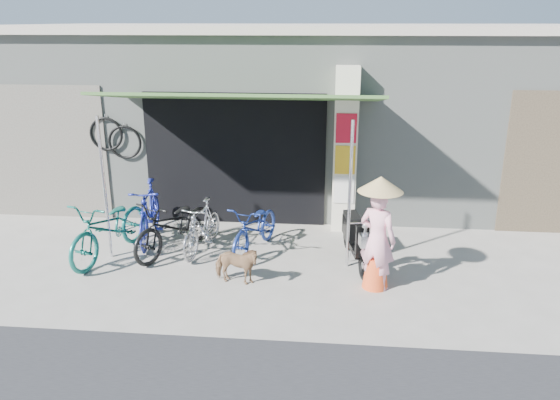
# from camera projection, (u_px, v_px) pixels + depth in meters

# --- Properties ---
(ground) EXTENTS (80.00, 80.00, 0.00)m
(ground) POSITION_uv_depth(u_px,v_px,m) (287.00, 285.00, 8.12)
(ground) COLOR gray
(ground) RESTS_ON ground
(bicycle_shop) EXTENTS (12.30, 5.30, 3.66)m
(bicycle_shop) POSITION_uv_depth(u_px,v_px,m) (306.00, 109.00, 12.35)
(bicycle_shop) COLOR gray
(bicycle_shop) RESTS_ON ground
(shop_pillar) EXTENTS (0.42, 0.44, 3.00)m
(shop_pillar) POSITION_uv_depth(u_px,v_px,m) (345.00, 151.00, 9.88)
(shop_pillar) COLOR silver
(shop_pillar) RESTS_ON ground
(awning) EXTENTS (4.60, 1.88, 2.72)m
(awning) POSITION_uv_depth(u_px,v_px,m) (241.00, 99.00, 8.94)
(awning) COLOR #365B29
(awning) RESTS_ON ground
(neighbour_left) EXTENTS (2.60, 0.06, 2.60)m
(neighbour_left) POSITION_uv_depth(u_px,v_px,m) (42.00, 153.00, 10.60)
(neighbour_left) COLOR #6B665B
(neighbour_left) RESTS_ON ground
(bike_teal) EXTENTS (1.16, 2.07, 1.03)m
(bike_teal) POSITION_uv_depth(u_px,v_px,m) (110.00, 228.00, 8.93)
(bike_teal) COLOR #16675B
(bike_teal) RESTS_ON ground
(bike_blue) EXTENTS (0.74, 1.81, 1.06)m
(bike_blue) POSITION_uv_depth(u_px,v_px,m) (149.00, 212.00, 9.60)
(bike_blue) COLOR #212A99
(bike_blue) RESTS_ON ground
(bike_black) EXTENTS (1.39, 1.94, 0.97)m
(bike_black) POSITION_uv_depth(u_px,v_px,m) (174.00, 226.00, 9.11)
(bike_black) COLOR black
(bike_black) RESTS_ON ground
(bike_silver) EXTENTS (0.69, 1.52, 0.88)m
(bike_silver) POSITION_uv_depth(u_px,v_px,m) (202.00, 227.00, 9.18)
(bike_silver) COLOR #B5B5BA
(bike_silver) RESTS_ON ground
(bike_navy) EXTENTS (1.03, 1.76, 0.88)m
(bike_navy) POSITION_uv_depth(u_px,v_px,m) (256.00, 228.00, 9.15)
(bike_navy) COLOR navy
(bike_navy) RESTS_ON ground
(street_dog) EXTENTS (0.76, 0.44, 0.61)m
(street_dog) POSITION_uv_depth(u_px,v_px,m) (236.00, 265.00, 8.07)
(street_dog) COLOR tan
(street_dog) RESTS_ON ground
(moped) EXTENTS (0.55, 1.63, 0.93)m
(moped) POSITION_uv_depth(u_px,v_px,m) (355.00, 238.00, 8.74)
(moped) COLOR black
(moped) RESTS_ON ground
(nun) EXTENTS (0.66, 0.64, 1.70)m
(nun) POSITION_uv_depth(u_px,v_px,m) (378.00, 234.00, 7.80)
(nun) COLOR pink
(nun) RESTS_ON ground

